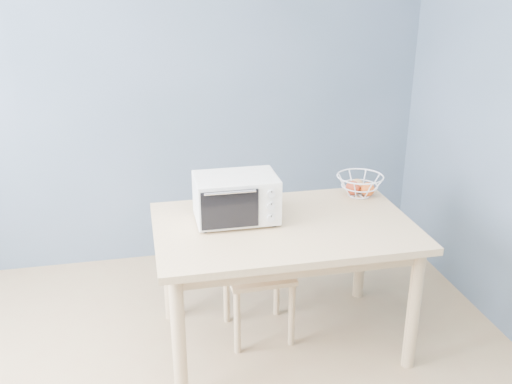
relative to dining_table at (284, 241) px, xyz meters
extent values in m
cube|color=slate|center=(-0.68, 1.23, 0.65)|extent=(4.00, 0.01, 2.60)
cube|color=#E3C088|center=(0.00, 0.00, 0.08)|extent=(1.40, 0.90, 0.04)
cylinder|color=#E3C088|center=(-0.62, -0.37, -0.29)|extent=(0.07, 0.07, 0.71)
cylinder|color=#E3C088|center=(0.62, -0.37, -0.29)|extent=(0.07, 0.07, 0.71)
cylinder|color=#E3C088|center=(-0.62, 0.37, -0.29)|extent=(0.07, 0.07, 0.71)
cylinder|color=#E3C088|center=(0.62, 0.37, -0.29)|extent=(0.07, 0.07, 0.71)
cube|color=white|center=(-0.25, 0.10, 0.24)|extent=(0.44, 0.30, 0.25)
cube|color=black|center=(-0.30, 0.10, 0.24)|extent=(0.29, 0.26, 0.19)
cube|color=black|center=(-0.31, -0.06, 0.24)|extent=(0.30, 0.01, 0.21)
cylinder|color=silver|center=(-0.31, -0.08, 0.34)|extent=(0.27, 0.01, 0.01)
cube|color=white|center=(-0.09, -0.05, 0.24)|extent=(0.12, 0.01, 0.23)
cylinder|color=black|center=(-0.43, -0.02, 0.11)|extent=(0.02, 0.02, 0.01)
cylinder|color=black|center=(-0.06, -0.02, 0.11)|extent=(0.02, 0.02, 0.01)
cylinder|color=black|center=(-0.43, 0.21, 0.11)|extent=(0.02, 0.02, 0.01)
cylinder|color=black|center=(-0.06, 0.21, 0.11)|extent=(0.02, 0.02, 0.01)
cylinder|color=silver|center=(-0.09, -0.06, 0.31)|extent=(0.04, 0.02, 0.04)
cylinder|color=silver|center=(-0.09, -0.06, 0.24)|extent=(0.04, 0.02, 0.04)
cylinder|color=silver|center=(-0.09, -0.06, 0.17)|extent=(0.04, 0.02, 0.04)
torus|color=white|center=(0.55, 0.30, 0.23)|extent=(0.32, 0.32, 0.01)
torus|color=white|center=(0.55, 0.30, 0.17)|extent=(0.25, 0.25, 0.01)
torus|color=white|center=(0.55, 0.30, 0.11)|extent=(0.15, 0.15, 0.01)
sphere|color=red|center=(0.51, 0.31, 0.15)|extent=(0.09, 0.09, 0.09)
sphere|color=#D85519|center=(0.59, 0.28, 0.15)|extent=(0.09, 0.09, 0.09)
sphere|color=#DC9955|center=(0.56, 0.36, 0.15)|extent=(0.08, 0.08, 0.08)
cube|color=#E3C088|center=(-0.12, 0.10, -0.24)|extent=(0.38, 0.38, 0.03)
cylinder|color=#E3C088|center=(-0.28, -0.06, -0.45)|extent=(0.04, 0.04, 0.40)
cylinder|color=#E3C088|center=(0.04, -0.05, -0.45)|extent=(0.04, 0.04, 0.40)
cylinder|color=#E3C088|center=(-0.28, 0.26, -0.45)|extent=(0.04, 0.04, 0.40)
cylinder|color=#E3C088|center=(0.03, 0.27, -0.45)|extent=(0.04, 0.04, 0.40)
cylinder|color=#E3C088|center=(-0.28, 0.26, -0.05)|extent=(0.04, 0.04, 0.40)
cylinder|color=#E3C088|center=(0.03, 0.27, -0.05)|extent=(0.04, 0.04, 0.40)
cube|color=#E3C088|center=(-0.13, 0.26, -0.14)|extent=(0.32, 0.02, 0.04)
cube|color=#E3C088|center=(-0.13, 0.26, -0.03)|extent=(0.32, 0.02, 0.04)
cube|color=#E3C088|center=(-0.13, 0.26, 0.08)|extent=(0.32, 0.02, 0.04)
camera|label=1|loc=(-0.74, -2.72, 1.39)|focal=40.00mm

